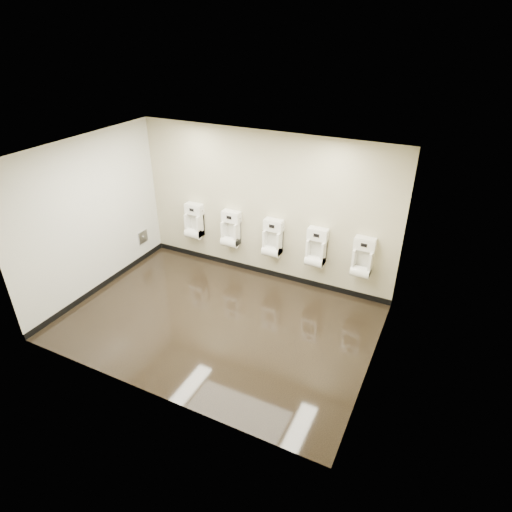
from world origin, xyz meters
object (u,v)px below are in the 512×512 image
Objects in this scene: urinal_3 at (316,250)px; urinal_4 at (362,260)px; urinal_1 at (231,232)px; access_panel at (143,237)px; urinal_2 at (273,241)px; urinal_0 at (194,224)px.

urinal_3 is 0.83m from urinal_4.
urinal_1 is 2.56m from urinal_4.
urinal_3 is (3.58, 0.43, 0.32)m from access_panel.
urinal_1 is at bearing 180.00° from urinal_2.
urinal_0 is at bearing 23.12° from access_panel.
urinal_0 is 1.73m from urinal_2.
urinal_2 is 1.00× the size of urinal_4.
urinal_1 is 1.00× the size of urinal_4.
urinal_2 is (1.73, 0.00, 0.00)m from urinal_0.
urinal_4 is (3.40, 0.00, 0.00)m from urinal_0.
urinal_0 reaches higher than access_panel.
urinal_4 is at bearing 0.00° from urinal_0.
urinal_2 is (0.89, 0.00, 0.00)m from urinal_1.
urinal_4 is at bearing 5.54° from access_panel.
urinal_2 is 1.68m from urinal_4.
access_panel is at bearing -171.10° from urinal_2.
urinal_0 is 1.00× the size of urinal_2.
urinal_1 reaches higher than access_panel.
access_panel is 0.36× the size of urinal_4.
urinal_1 is 1.00× the size of urinal_2.
urinal_2 is 0.85m from urinal_3.
access_panel is 1.14m from urinal_0.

